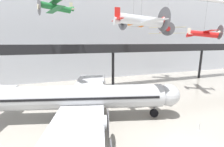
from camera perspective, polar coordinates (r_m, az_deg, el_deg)
hangar_back_wall at (r=49.19m, az=-4.05°, el=13.94°), size 140.00×3.00×26.58m
mezzanine_walkway at (r=37.65m, az=0.90°, el=8.54°), size 110.00×3.20×10.97m
airliner_silver_main at (r=22.66m, az=-13.29°, el=-8.92°), size 30.68×35.53×10.03m
suspended_plane_silver_racer at (r=23.09m, az=10.97°, el=19.11°), size 8.05×9.86×9.40m
suspended_plane_cream_biplane at (r=47.41m, az=19.98°, el=14.88°), size 9.18×8.36×9.25m
suspended_plane_green_biplane at (r=33.02m, az=-20.50°, el=22.52°), size 7.00×8.28×6.31m
suspended_plane_orange_highwing at (r=33.80m, az=8.09°, el=18.40°), size 6.68×7.87×8.62m
suspended_plane_red_highwing at (r=38.56m, az=31.56°, el=12.77°), size 6.97×7.76×10.29m
stanchion_barrier at (r=23.81m, az=30.33°, el=-17.63°), size 0.36×0.36×1.08m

